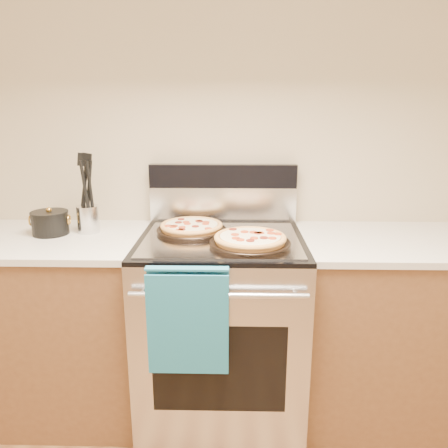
{
  "coord_description": "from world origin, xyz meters",
  "views": [
    {
      "loc": [
        0.06,
        -0.28,
        1.51
      ],
      "look_at": [
        0.02,
        1.55,
        1.01
      ],
      "focal_mm": 35.0,
      "sensor_mm": 36.0,
      "label": 1
    }
  ],
  "objects_px": {
    "utensil_crock": "(88,219)",
    "range_body": "(221,329)",
    "pepperoni_pizza_back": "(192,228)",
    "pepperoni_pizza_front": "(250,240)",
    "saucepan": "(50,224)"
  },
  "relations": [
    {
      "from": "saucepan",
      "to": "utensil_crock",
      "type": "bearing_deg",
      "value": 13.05
    },
    {
      "from": "range_body",
      "to": "pepperoni_pizza_front",
      "type": "xyz_separation_m",
      "value": [
        0.13,
        -0.13,
        0.5
      ]
    },
    {
      "from": "range_body",
      "to": "saucepan",
      "type": "bearing_deg",
      "value": 174.84
    },
    {
      "from": "utensil_crock",
      "to": "pepperoni_pizza_front",
      "type": "bearing_deg",
      "value": -17.35
    },
    {
      "from": "saucepan",
      "to": "range_body",
      "type": "bearing_deg",
      "value": -5.16
    },
    {
      "from": "saucepan",
      "to": "pepperoni_pizza_back",
      "type": "bearing_deg",
      "value": -0.38
    },
    {
      "from": "pepperoni_pizza_back",
      "to": "utensil_crock",
      "type": "height_order",
      "value": "utensil_crock"
    },
    {
      "from": "pepperoni_pizza_front",
      "to": "pepperoni_pizza_back",
      "type": "bearing_deg",
      "value": 143.69
    },
    {
      "from": "range_body",
      "to": "pepperoni_pizza_back",
      "type": "relative_size",
      "value": 2.73
    },
    {
      "from": "utensil_crock",
      "to": "range_body",
      "type": "bearing_deg",
      "value": -9.93
    },
    {
      "from": "pepperoni_pizza_front",
      "to": "utensil_crock",
      "type": "xyz_separation_m",
      "value": [
        -0.78,
        0.24,
        0.03
      ]
    },
    {
      "from": "range_body",
      "to": "utensil_crock",
      "type": "relative_size",
      "value": 6.79
    },
    {
      "from": "pepperoni_pizza_front",
      "to": "range_body",
      "type": "bearing_deg",
      "value": 134.69
    },
    {
      "from": "pepperoni_pizza_back",
      "to": "utensil_crock",
      "type": "xyz_separation_m",
      "value": [
        -0.51,
        0.04,
        0.03
      ]
    },
    {
      "from": "saucepan",
      "to": "pepperoni_pizza_front",
      "type": "bearing_deg",
      "value": -12.1
    }
  ]
}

